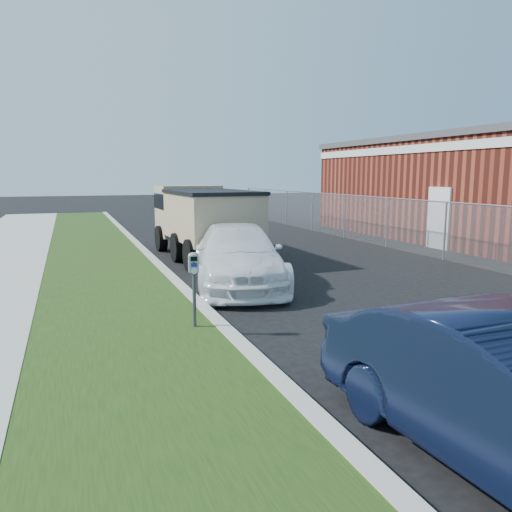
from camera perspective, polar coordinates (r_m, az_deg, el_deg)
name	(u,v)px	position (r m, az deg, el deg)	size (l,w,h in m)	color
ground	(340,310)	(10.01, 9.62, -6.07)	(120.00, 120.00, 0.00)	black
streetside	(38,308)	(10.65, -23.65, -5.42)	(6.12, 50.00, 0.15)	#97978E
chainlink_fence	(388,213)	(18.85, 14.82, 4.80)	(0.06, 30.06, 30.00)	slate
brick_building	(494,187)	(23.50, 25.57, 7.14)	(9.20, 14.20, 4.17)	maroon
parking_meter	(194,273)	(8.22, -7.12, -1.98)	(0.19, 0.14, 1.26)	#3F4247
white_wagon	(236,255)	(12.00, -2.26, 0.07)	(1.99, 4.89, 1.42)	white
dump_truck	(202,217)	(16.23, -6.14, 4.42)	(2.48, 5.84, 2.26)	black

